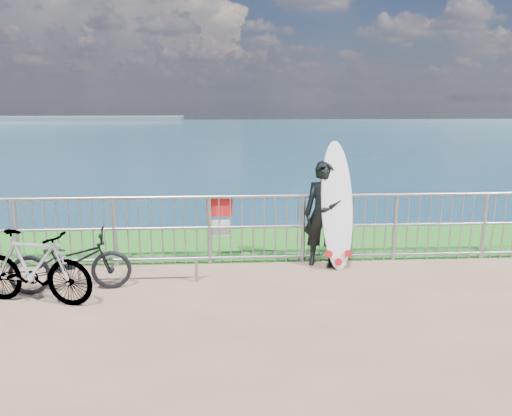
{
  "coord_description": "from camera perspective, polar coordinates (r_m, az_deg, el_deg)",
  "views": [
    {
      "loc": [
        -0.22,
        -6.1,
        2.62
      ],
      "look_at": [
        0.21,
        1.2,
        1.0
      ],
      "focal_mm": 35.0,
      "sensor_mm": 36.0,
      "label": 1
    }
  ],
  "objects": [
    {
      "name": "grass_strip",
      "position": [
        9.18,
        -1.9,
        -4.04
      ],
      "size": [
        120.0,
        120.0,
        0.0
      ],
      "primitive_type": "plane",
      "color": "#20701E",
      "rests_on": "ground"
    },
    {
      "name": "seascape",
      "position": [
        159.77,
        -19.52,
        9.39
      ],
      "size": [
        260.0,
        260.0,
        5.0
      ],
      "color": "brown",
      "rests_on": "ground"
    },
    {
      "name": "railing",
      "position": [
        7.97,
        -1.61,
        -2.35
      ],
      "size": [
        10.06,
        0.1,
        1.13
      ],
      "color": "gray",
      "rests_on": "ground"
    },
    {
      "name": "surfer",
      "position": [
        7.9,
        7.72,
        -0.68
      ],
      "size": [
        0.69,
        0.54,
        1.67
      ],
      "primitive_type": "imported",
      "rotation": [
        0.0,
        0.0,
        -0.26
      ],
      "color": "black",
      "rests_on": "ground"
    },
    {
      "name": "surfboard",
      "position": [
        7.81,
        9.25,
        -0.28
      ],
      "size": [
        0.59,
        0.54,
        1.99
      ],
      "color": "white",
      "rests_on": "ground"
    },
    {
      "name": "bicycle_near",
      "position": [
        7.32,
        -20.43,
        -5.78
      ],
      "size": [
        1.68,
        0.8,
        0.85
      ],
      "primitive_type": "imported",
      "rotation": [
        0.0,
        0.0,
        1.72
      ],
      "color": "black",
      "rests_on": "ground"
    },
    {
      "name": "bicycle_far",
      "position": [
        7.06,
        -24.08,
        -6.19
      ],
      "size": [
        1.69,
        0.85,
        0.98
      ],
      "primitive_type": "imported",
      "rotation": [
        0.0,
        0.0,
        1.32
      ],
      "color": "black",
      "rests_on": "ground"
    },
    {
      "name": "bike_rack",
      "position": [
        7.37,
        -13.37,
        -6.03
      ],
      "size": [
        1.87,
        0.05,
        0.39
      ],
      "color": "gray",
      "rests_on": "ground"
    }
  ]
}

